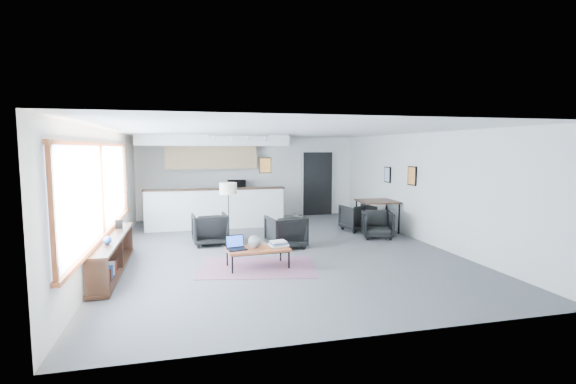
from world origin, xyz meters
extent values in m
cube|color=#4C4C4F|center=(0.00, 0.00, -0.01)|extent=(7.00, 9.00, 0.01)
cube|color=white|center=(0.00, 0.00, 2.60)|extent=(7.00, 9.00, 0.01)
cube|color=silver|center=(0.00, 4.50, 1.30)|extent=(7.00, 0.01, 2.60)
cube|color=silver|center=(0.00, -4.50, 1.30)|extent=(7.00, 0.01, 2.60)
cube|color=silver|center=(-3.50, 0.00, 1.30)|extent=(0.01, 9.00, 2.60)
cube|color=silver|center=(3.50, 0.00, 1.30)|extent=(0.01, 9.00, 2.60)
cube|color=#8CBFFF|center=(-3.47, -0.90, 1.50)|extent=(0.02, 5.80, 1.55)
cube|color=brown|center=(-3.44, -0.90, 0.70)|extent=(0.10, 5.95, 0.06)
cube|color=brown|center=(-3.45, -0.90, 2.30)|extent=(0.06, 5.95, 0.06)
cube|color=brown|center=(-3.45, -3.80, 1.50)|extent=(0.06, 0.06, 1.60)
cube|color=brown|center=(-3.45, -0.90, 1.50)|extent=(0.06, 0.06, 1.60)
cube|color=brown|center=(-3.45, 2.00, 1.50)|extent=(0.06, 0.06, 1.60)
cube|color=black|center=(-3.30, -1.00, 0.62)|extent=(0.35, 3.00, 0.05)
cube|color=black|center=(-3.30, -1.00, 0.05)|extent=(0.35, 3.00, 0.05)
cube|color=black|center=(-3.30, -2.45, 0.33)|extent=(0.33, 0.04, 0.55)
cube|color=black|center=(-3.30, -1.00, 0.33)|extent=(0.33, 0.04, 0.55)
cube|color=black|center=(-3.30, 0.45, 0.33)|extent=(0.33, 0.04, 0.55)
cube|color=#3359A5|center=(-3.30, -2.30, 0.17)|extent=(0.18, 0.04, 0.20)
cube|color=silver|center=(-3.30, -2.13, 0.18)|extent=(0.18, 0.04, 0.22)
cube|color=maroon|center=(-3.30, -1.96, 0.20)|extent=(0.18, 0.04, 0.24)
cube|color=black|center=(-3.30, -1.79, 0.17)|extent=(0.18, 0.04, 0.20)
cube|color=#3359A5|center=(-3.30, -1.62, 0.18)|extent=(0.18, 0.04, 0.22)
cube|color=silver|center=(-3.30, -1.45, 0.20)|extent=(0.18, 0.04, 0.24)
cube|color=maroon|center=(-3.30, -1.28, 0.17)|extent=(0.18, 0.04, 0.20)
cube|color=black|center=(-3.30, -1.11, 0.18)|extent=(0.18, 0.04, 0.22)
cube|color=#3359A5|center=(-3.30, -0.94, 0.20)|extent=(0.18, 0.03, 0.24)
cube|color=silver|center=(-3.30, -0.77, 0.17)|extent=(0.18, 0.03, 0.20)
cube|color=maroon|center=(-3.30, -0.60, 0.18)|extent=(0.18, 0.03, 0.22)
cube|color=black|center=(-3.30, -0.43, 0.20)|extent=(0.18, 0.04, 0.24)
cube|color=black|center=(-3.30, -0.20, 0.73)|extent=(0.14, 0.02, 0.18)
sphere|color=#264C99|center=(-3.28, -1.60, 0.71)|extent=(0.14, 0.14, 0.14)
cube|color=white|center=(-1.20, 2.70, 0.55)|extent=(3.80, 0.25, 1.10)
cube|color=black|center=(-1.20, 2.70, 1.11)|extent=(3.85, 0.32, 0.04)
cube|color=white|center=(-1.20, 4.15, 0.45)|extent=(3.80, 0.60, 0.90)
cube|color=#2D2D2D|center=(-1.20, 4.15, 0.91)|extent=(3.82, 0.62, 0.04)
cube|color=tan|center=(-1.20, 4.30, 1.95)|extent=(2.80, 0.35, 0.70)
cube|color=white|center=(-1.20, 3.60, 2.45)|extent=(4.20, 1.80, 0.30)
cube|color=black|center=(0.20, 2.71, 1.75)|extent=(0.35, 0.03, 0.45)
cube|color=orange|center=(0.20, 2.69, 1.75)|extent=(0.30, 0.01, 0.40)
cube|color=black|center=(2.30, 4.42, 1.05)|extent=(1.00, 0.12, 2.10)
cube|color=white|center=(1.78, 4.43, 1.05)|extent=(0.06, 0.10, 2.10)
cube|color=white|center=(2.82, 4.43, 1.05)|extent=(0.06, 0.10, 2.10)
cube|color=white|center=(2.30, 4.43, 2.12)|extent=(1.10, 0.10, 0.06)
cube|color=silver|center=(-0.60, 2.20, 2.56)|extent=(1.60, 0.04, 0.04)
cylinder|color=silver|center=(-1.25, 2.20, 2.48)|extent=(0.07, 0.07, 0.09)
cylinder|color=silver|center=(-0.80, 2.20, 2.48)|extent=(0.07, 0.07, 0.09)
cylinder|color=silver|center=(-0.35, 2.20, 2.48)|extent=(0.07, 0.07, 0.09)
cylinder|color=silver|center=(0.10, 2.20, 2.48)|extent=(0.07, 0.07, 0.09)
cube|color=black|center=(3.47, 0.40, 1.55)|extent=(0.03, 0.38, 0.48)
cube|color=orange|center=(3.46, 0.40, 1.55)|extent=(0.00, 0.32, 0.42)
cube|color=black|center=(3.47, 1.70, 1.50)|extent=(0.03, 0.34, 0.44)
cube|color=#859FC5|center=(3.46, 1.70, 1.50)|extent=(0.00, 0.28, 0.38)
cube|color=#663C4F|center=(-0.72, -1.34, 0.01)|extent=(2.37, 1.84, 0.01)
cube|color=brown|center=(-0.72, -1.34, 0.35)|extent=(1.19, 0.70, 0.04)
cube|color=black|center=(-1.23, -1.64, 0.17)|extent=(0.03, 0.03, 0.34)
cube|color=black|center=(-1.27, -1.11, 0.17)|extent=(0.03, 0.03, 0.34)
cube|color=black|center=(-0.17, -1.56, 0.17)|extent=(0.03, 0.03, 0.34)
cube|color=black|center=(-0.21, -1.03, 0.17)|extent=(0.03, 0.03, 0.34)
cube|color=black|center=(-0.70, -1.60, 0.33)|extent=(1.09, 0.11, 0.03)
cube|color=black|center=(-0.74, -1.07, 0.33)|extent=(1.09, 0.11, 0.03)
cube|color=black|center=(-1.11, -1.38, 0.38)|extent=(0.39, 0.32, 0.02)
cube|color=black|center=(-1.14, -1.25, 0.51)|extent=(0.35, 0.13, 0.23)
cube|color=blue|center=(-1.13, -1.26, 0.51)|extent=(0.32, 0.11, 0.20)
sphere|color=gray|center=(-0.77, -1.32, 0.50)|extent=(0.24, 0.24, 0.24)
cube|color=silver|center=(-0.30, -1.26, 0.39)|extent=(0.37, 0.32, 0.04)
cube|color=#3359A5|center=(-0.30, -1.26, 0.43)|extent=(0.34, 0.29, 0.03)
cube|color=silver|center=(-0.31, -1.29, 0.46)|extent=(0.31, 0.26, 0.03)
cube|color=#E5590C|center=(-0.57, -1.54, 0.38)|extent=(0.12, 0.12, 0.01)
imported|color=black|center=(-1.48, 0.80, 0.40)|extent=(0.83, 0.78, 0.80)
imported|color=black|center=(0.16, 0.08, 0.40)|extent=(0.88, 0.84, 0.81)
cylinder|color=black|center=(-1.03, 0.93, 0.01)|extent=(0.30, 0.30, 0.03)
cylinder|color=black|center=(-1.03, 0.93, 0.62)|extent=(0.03, 0.03, 1.20)
cylinder|color=#F6E8CB|center=(-1.03, 0.93, 1.29)|extent=(0.49, 0.49, 0.27)
cube|color=black|center=(3.00, 1.33, 0.81)|extent=(1.07, 1.07, 0.04)
cylinder|color=black|center=(2.53, 0.93, 0.39)|extent=(0.05, 0.05, 0.79)
cylinder|color=black|center=(2.60, 1.81, 0.39)|extent=(0.05, 0.05, 0.79)
cylinder|color=black|center=(3.40, 0.86, 0.39)|extent=(0.05, 0.05, 0.79)
cylinder|color=black|center=(3.47, 1.73, 0.39)|extent=(0.05, 0.05, 0.79)
imported|color=black|center=(2.62, 0.52, 0.31)|extent=(0.75, 0.72, 0.63)
imported|color=black|center=(2.51, 1.51, 0.33)|extent=(0.74, 0.70, 0.67)
imported|color=black|center=(-0.45, 4.15, 1.12)|extent=(0.57, 0.33, 0.38)
camera|label=1|loc=(-1.99, -8.89, 2.23)|focal=26.00mm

